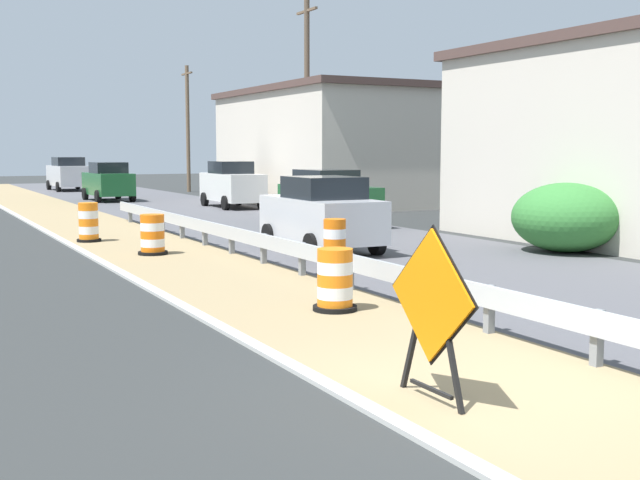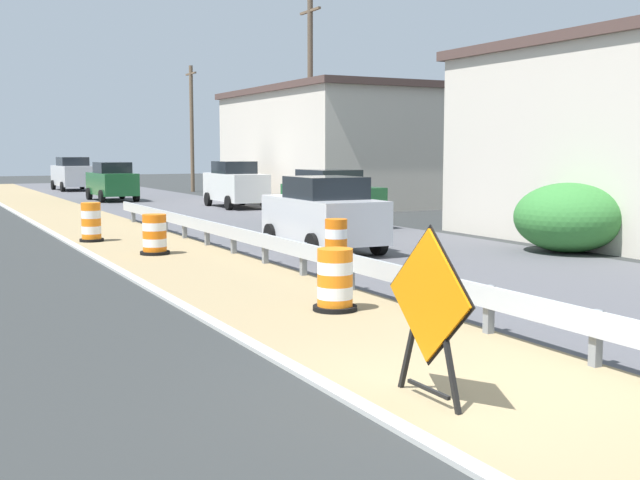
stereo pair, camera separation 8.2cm
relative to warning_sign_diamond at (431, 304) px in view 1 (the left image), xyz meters
name	(u,v)px [view 1 (the left image)]	position (x,y,z in m)	size (l,w,h in m)	color
ground_plane	(477,395)	(0.56, -0.09, -1.03)	(160.00, 160.00, 0.00)	#2B2D2D
median_dirt_strip	(513,388)	(1.05, -0.09, -1.03)	(3.39, 120.00, 0.01)	#8E7A56
curb_near_edge	(374,413)	(-0.74, -0.09, -1.03)	(0.20, 120.00, 0.11)	#ADADA8
guardrail_median	(535,311)	(2.51, 1.15, -0.51)	(0.18, 44.12, 0.71)	#ADB2B7
warning_sign_diamond	(431,304)	(0.00, 0.00, 0.00)	(0.07, 1.49, 1.87)	black
traffic_barrel_nearest	(335,283)	(1.41, 4.62, -0.57)	(0.73, 0.73, 1.03)	orange
traffic_barrel_close	(335,245)	(3.76, 8.89, -0.54)	(0.63, 0.63, 1.09)	orange
traffic_barrel_mid	(153,236)	(0.76, 12.97, -0.57)	(0.75, 0.75, 1.02)	orange
traffic_barrel_far	(89,224)	(-0.07, 16.62, -0.52)	(0.69, 0.69, 1.13)	orange
car_lead_near_lane	(68,174)	(4.98, 47.19, 0.06)	(2.20, 4.74, 2.18)	silver
car_trailing_near_lane	(328,197)	(8.44, 17.85, -0.05)	(2.04, 4.54, 1.95)	#195128
car_lead_far_lane	(108,182)	(4.80, 35.17, -0.03)	(2.06, 4.19, 2.01)	#195128
car_mid_far_lane	(232,184)	(8.73, 27.67, 0.03)	(2.03, 4.54, 2.12)	silver
car_trailing_far_lane	(321,214)	(4.85, 11.58, -0.06)	(2.15, 4.23, 1.95)	silver
roadside_shop_far	(338,146)	(14.53, 28.05, 1.79)	(8.58, 12.64, 5.62)	beige
utility_pole_mid	(307,102)	(11.19, 24.87, 3.69)	(0.24, 1.80, 9.13)	brown
utility_pole_far	(188,127)	(11.45, 41.96, 3.07)	(0.24, 1.80, 7.89)	brown
bush_roadside	(566,217)	(10.37, 8.48, -0.13)	(2.77, 2.77, 1.80)	#337533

